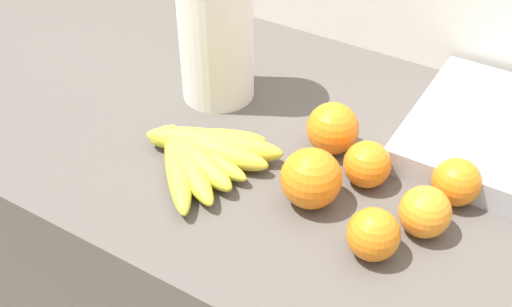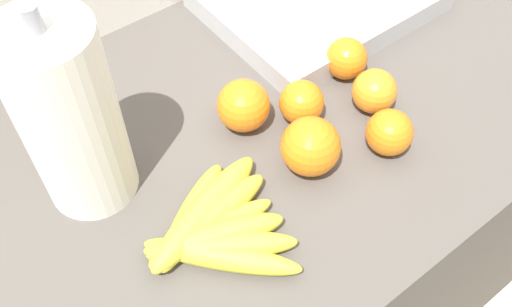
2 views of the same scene
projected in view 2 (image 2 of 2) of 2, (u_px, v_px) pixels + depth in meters
counter at (268, 256)px, 1.20m from camera, size 1.79×0.63×0.89m
wall_back at (169, 95)px, 1.21m from camera, size 2.19×0.06×1.30m
banana_bunch at (211, 229)px, 0.71m from camera, size 0.21×0.21×0.04m
orange_back_left at (311, 146)px, 0.76m from camera, size 0.08×0.08×0.08m
orange_back_right at (302, 102)px, 0.82m from camera, size 0.07×0.07×0.07m
orange_front at (243, 106)px, 0.81m from camera, size 0.08×0.08×0.08m
orange_right at (389, 132)px, 0.78m from camera, size 0.07×0.07×0.07m
orange_far_right at (374, 91)px, 0.83m from camera, size 0.07×0.07×0.07m
orange_center at (347, 59)px, 0.87m from camera, size 0.07×0.07×0.07m
paper_towel_roll at (70, 119)px, 0.67m from camera, size 0.12×0.12×0.29m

